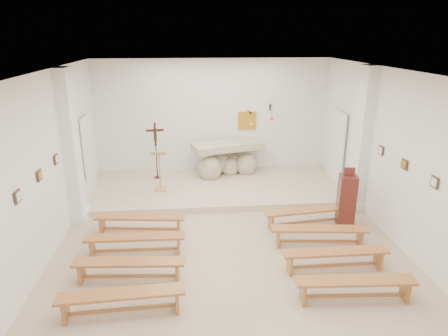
{
  "coord_description": "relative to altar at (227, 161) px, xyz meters",
  "views": [
    {
      "loc": [
        -0.77,
        -6.9,
        4.15
      ],
      "look_at": [
        0.03,
        1.6,
        1.28
      ],
      "focal_mm": 32.0,
      "sensor_mm": 36.0,
      "label": 1
    }
  ],
  "objects": [
    {
      "name": "pilaster_right",
      "position": [
        3.0,
        -2.39,
        1.19
      ],
      "size": [
        0.26,
        0.55,
        3.5
      ],
      "primitive_type": "cube",
      "color": "white",
      "rests_on": "ground"
    },
    {
      "name": "bench_right_fourth",
      "position": [
        1.48,
        -6.01,
        -0.25
      ],
      "size": [
        1.96,
        0.43,
        0.41
      ],
      "rotation": [
        0.0,
        0.0,
        -0.06
      ],
      "color": "#A96F31",
      "rests_on": "ground"
    },
    {
      "name": "crucifix_stand",
      "position": [
        -2.06,
        -0.14,
        0.54
      ],
      "size": [
        0.5,
        0.22,
        1.65
      ],
      "rotation": [
        0.0,
        0.0,
        0.07
      ],
      "color": "#3A1B12",
      "rests_on": "sanctuary_platform"
    },
    {
      "name": "bench_left_front",
      "position": [
        -2.22,
        -3.3,
        -0.25
      ],
      "size": [
        1.97,
        0.54,
        0.41
      ],
      "rotation": [
        0.0,
        0.0,
        -0.12
      ],
      "color": "#A96F31",
      "rests_on": "ground"
    },
    {
      "name": "station_frame_right_front",
      "position": [
        3.1,
        -5.19,
        1.16
      ],
      "size": [
        0.03,
        0.2,
        0.2
      ],
      "primitive_type": "cube",
      "color": "#412B1C",
      "rests_on": "wall_right"
    },
    {
      "name": "station_frame_left_mid",
      "position": [
        -3.84,
        -4.19,
        1.16
      ],
      "size": [
        0.03,
        0.2,
        0.2
      ],
      "primitive_type": "cube",
      "color": "#412B1C",
      "rests_on": "wall_left"
    },
    {
      "name": "sanctuary_platform",
      "position": [
        -0.37,
        -0.89,
        -0.48
      ],
      "size": [
        6.98,
        3.0,
        0.15
      ],
      "primitive_type": "cube",
      "color": "beige",
      "rests_on": "ground"
    },
    {
      "name": "pilaster_left",
      "position": [
        -3.74,
        -2.39,
        1.19
      ],
      "size": [
        0.26,
        0.55,
        3.5
      ],
      "primitive_type": "cube",
      "color": "white",
      "rests_on": "ground"
    },
    {
      "name": "bench_right_second",
      "position": [
        1.48,
        -4.2,
        -0.25
      ],
      "size": [
        1.97,
        0.51,
        0.41
      ],
      "rotation": [
        0.0,
        0.0,
        -0.11
      ],
      "color": "#A96F31",
      "rests_on": "ground"
    },
    {
      "name": "bench_left_fourth",
      "position": [
        -2.22,
        -6.01,
        -0.25
      ],
      "size": [
        1.96,
        0.41,
        0.41
      ],
      "rotation": [
        0.0,
        0.0,
        0.05
      ],
      "color": "#A96F31",
      "rests_on": "ground"
    },
    {
      "name": "donation_pedestal",
      "position": [
        2.38,
        -3.31,
        0.05
      ],
      "size": [
        0.43,
        0.43,
        1.38
      ],
      "rotation": [
        0.0,
        0.0,
        -0.18
      ],
      "color": "#542018",
      "rests_on": "ground"
    },
    {
      "name": "sanctuary_lamp",
      "position": [
        1.38,
        0.31,
        1.25
      ],
      "size": [
        0.11,
        0.36,
        0.44
      ],
      "color": "black",
      "rests_on": "wall_back"
    },
    {
      "name": "gold_wall_relief",
      "position": [
        0.68,
        0.57,
        1.09
      ],
      "size": [
        0.55,
        0.04,
        0.55
      ],
      "primitive_type": "cube",
      "color": "gold",
      "rests_on": "wall_back"
    },
    {
      "name": "bench_left_second",
      "position": [
        -2.22,
        -4.2,
        -0.25
      ],
      "size": [
        1.96,
        0.36,
        0.41
      ],
      "rotation": [
        0.0,
        0.0,
        -0.03
      ],
      "color": "#A96F31",
      "rests_on": "ground"
    },
    {
      "name": "bench_right_third",
      "position": [
        1.48,
        -5.11,
        -0.25
      ],
      "size": [
        1.95,
        0.31,
        0.41
      ],
      "rotation": [
        0.0,
        0.0,
        0.0
      ],
      "color": "#A96F31",
      "rests_on": "ground"
    },
    {
      "name": "station_frame_right_mid",
      "position": [
        3.1,
        -4.19,
        1.16
      ],
      "size": [
        0.03,
        0.2,
        0.2
      ],
      "primitive_type": "cube",
      "color": "#412B1C",
      "rests_on": "wall_right"
    },
    {
      "name": "station_frame_right_rear",
      "position": [
        3.1,
        -3.19,
        1.16
      ],
      "size": [
        0.03,
        0.2,
        0.2
      ],
      "primitive_type": "cube",
      "color": "#412B1C",
      "rests_on": "wall_right"
    },
    {
      "name": "potted_plant",
      "position": [
        -0.57,
        -0.28,
        -0.14
      ],
      "size": [
        0.49,
        0.43,
        0.54
      ],
      "primitive_type": "imported",
      "rotation": [
        0.0,
        0.0,
        0.01
      ],
      "color": "#296227",
      "rests_on": "sanctuary_platform"
    },
    {
      "name": "altar",
      "position": [
        0.0,
        0.0,
        0.0
      ],
      "size": [
        2.2,
        1.34,
        1.06
      ],
      "rotation": [
        0.0,
        0.0,
        0.28
      ],
      "color": "beige",
      "rests_on": "sanctuary_platform"
    },
    {
      "name": "ceiling",
      "position": [
        -0.37,
        -4.39,
        2.93
      ],
      "size": [
        7.0,
        10.0,
        0.02
      ],
      "primitive_type": "cube",
      "color": "silver",
      "rests_on": "wall_back"
    },
    {
      "name": "radiator_right",
      "position": [
        3.06,
        -1.69,
        -0.29
      ],
      "size": [
        0.1,
        0.85,
        0.52
      ],
      "primitive_type": "cube",
      "color": "silver",
      "rests_on": "ground"
    },
    {
      "name": "station_frame_left_rear",
      "position": [
        -3.84,
        -3.19,
        1.16
      ],
      "size": [
        0.03,
        0.2,
        0.2
      ],
      "primitive_type": "cube",
      "color": "#412B1C",
      "rests_on": "wall_left"
    },
    {
      "name": "wall_left",
      "position": [
        -3.86,
        -4.39,
        1.19
      ],
      "size": [
        0.02,
        10.0,
        3.5
      ],
      "primitive_type": "cube",
      "color": "silver",
      "rests_on": "ground"
    },
    {
      "name": "wall_right",
      "position": [
        3.12,
        -4.39,
        1.19
      ],
      "size": [
        0.02,
        10.0,
        3.5
      ],
      "primitive_type": "cube",
      "color": "silver",
      "rests_on": "ground"
    },
    {
      "name": "wall_back",
      "position": [
        -0.37,
        0.6,
        1.19
      ],
      "size": [
        7.0,
        0.02,
        3.5
      ],
      "primitive_type": "cube",
      "color": "silver",
      "rests_on": "ground"
    },
    {
      "name": "lectern",
      "position": [
        -1.91,
        -1.1,
        0.15
      ],
      "size": [
        0.42,
        0.36,
        1.13
      ],
      "rotation": [
        0.0,
        0.0,
        -0.05
      ],
      "color": "tan",
      "rests_on": "sanctuary_platform"
    },
    {
      "name": "radiator_left",
      "position": [
        -3.8,
        -1.69,
        -0.29
      ],
      "size": [
        0.1,
        0.85,
        0.52
      ],
      "primitive_type": "cube",
      "color": "silver",
      "rests_on": "ground"
    },
    {
      "name": "ground",
      "position": [
        -0.37,
        -4.39,
        -0.56
      ],
      "size": [
        7.0,
        10.0,
        0.0
      ],
      "primitive_type": "cube",
      "color": "#CDB294",
      "rests_on": "ground"
    },
    {
      "name": "bench_right_front",
      "position": [
        1.48,
        -3.3,
        -0.25
      ],
      "size": [
        1.97,
        0.54,
        0.41
      ],
      "rotation": [
        0.0,
        0.0,
        0.12
      ],
      "color": "#A96F31",
      "rests_on": "ground"
    },
    {
      "name": "station_frame_left_front",
      "position": [
        -3.84,
        -5.19,
        1.16
      ],
      "size": [
        0.03,
        0.2,
        0.2
      ],
      "primitive_type": "cube",
      "color": "#412B1C",
      "rests_on": "wall_left"
    },
    {
      "name": "bench_left_third",
      "position": [
        -2.22,
        -5.11,
        -0.25
      ],
      "size": [
        1.97,
        0.45,
        0.41
      ],
      "rotation": [
        0.0,
        0.0,
        -0.07
      ],
      "color": "#A96F31",
      "rests_on": "ground"
    }
  ]
}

